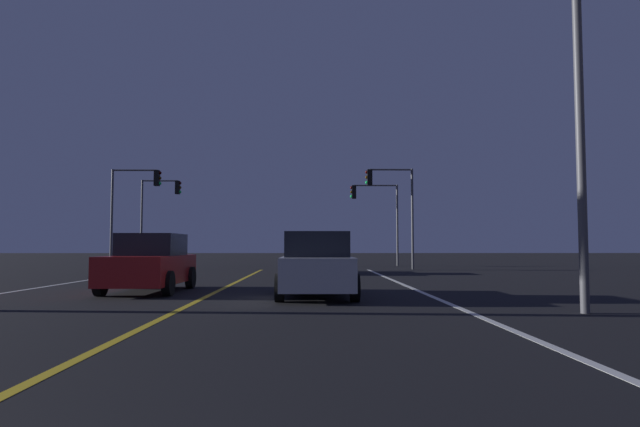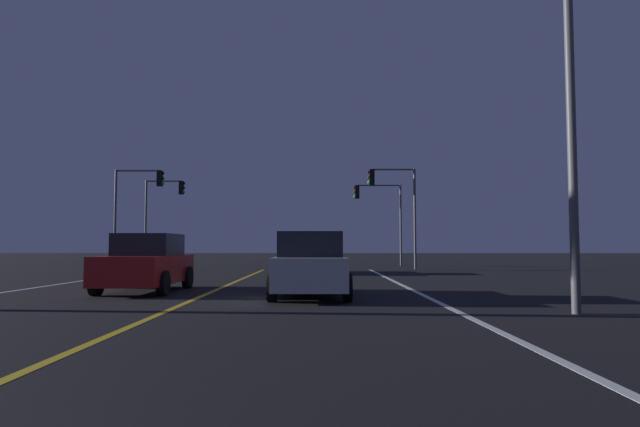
{
  "view_description": "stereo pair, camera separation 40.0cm",
  "coord_description": "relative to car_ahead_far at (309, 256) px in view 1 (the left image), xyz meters",
  "views": [
    {
      "loc": [
        2.76,
        -0.93,
        1.34
      ],
      "look_at": [
        3.17,
        23.99,
        2.82
      ],
      "focal_mm": 30.72,
      "sensor_mm": 36.0,
      "label": 1
    },
    {
      "loc": [
        3.16,
        -0.93,
        1.34
      ],
      "look_at": [
        3.17,
        23.99,
        2.82
      ],
      "focal_mm": 30.72,
      "sensor_mm": 36.0,
      "label": 2
    }
  ],
  "objects": [
    {
      "name": "traffic_light_far_right",
      "position": [
        4.4,
        9.91,
        3.25
      ],
      "size": [
        3.25,
        0.36,
        5.47
      ],
      "rotation": [
        0.0,
        0.0,
        3.14
      ],
      "color": "#4C4C51",
      "rests_on": "ground"
    },
    {
      "name": "traffic_light_near_right",
      "position": [
        4.67,
        4.41,
        3.43
      ],
      "size": [
        2.78,
        0.36,
        5.78
      ],
      "rotation": [
        0.0,
        0.0,
        3.14
      ],
      "color": "#4C4C51",
      "rests_on": "ground"
    },
    {
      "name": "lane_center_divider",
      "position": [
        -2.68,
        -14.01,
        -0.82
      ],
      "size": [
        0.16,
        35.84,
        0.01
      ],
      "primitive_type": "cube",
      "color": "gold",
      "rests_on": "ground"
    },
    {
      "name": "lane_edge_right",
      "position": [
        3.29,
        -14.01,
        -0.82
      ],
      "size": [
        0.16,
        35.84,
        0.01
      ],
      "primitive_type": "cube",
      "color": "silver",
      "rests_on": "ground"
    },
    {
      "name": "car_lead_same_lane",
      "position": [
        0.23,
        -12.41,
        0.0
      ],
      "size": [
        2.02,
        4.3,
        1.7
      ],
      "rotation": [
        0.0,
        0.0,
        1.57
      ],
      "color": "black",
      "rests_on": "ground"
    },
    {
      "name": "street_lamp_right_near",
      "position": [
        5.06,
        -15.99,
        4.03
      ],
      "size": [
        2.09,
        0.44,
        7.6
      ],
      "rotation": [
        0.0,
        0.0,
        3.14
      ],
      "color": "#4C4C51",
      "rests_on": "ground"
    },
    {
      "name": "traffic_light_far_left",
      "position": [
        -10.06,
        9.91,
        3.41
      ],
      "size": [
        2.7,
        0.36,
        5.76
      ],
      "color": "#4C4C51",
      "rests_on": "ground"
    },
    {
      "name": "car_ahead_far",
      "position": [
        0.0,
        0.0,
        0.0
      ],
      "size": [
        2.02,
        4.3,
        1.7
      ],
      "rotation": [
        0.0,
        0.0,
        1.57
      ],
      "color": "black",
      "rests_on": "ground"
    },
    {
      "name": "traffic_light_near_left",
      "position": [
        -9.98,
        4.41,
        3.39
      ],
      "size": [
        2.86,
        0.36,
        5.71
      ],
      "color": "#4C4C51",
      "rests_on": "ground"
    },
    {
      "name": "car_oncoming",
      "position": [
        -4.62,
        -10.74,
        0.0
      ],
      "size": [
        2.02,
        4.3,
        1.7
      ],
      "rotation": [
        0.0,
        0.0,
        -1.57
      ],
      "color": "black",
      "rests_on": "ground"
    }
  ]
}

